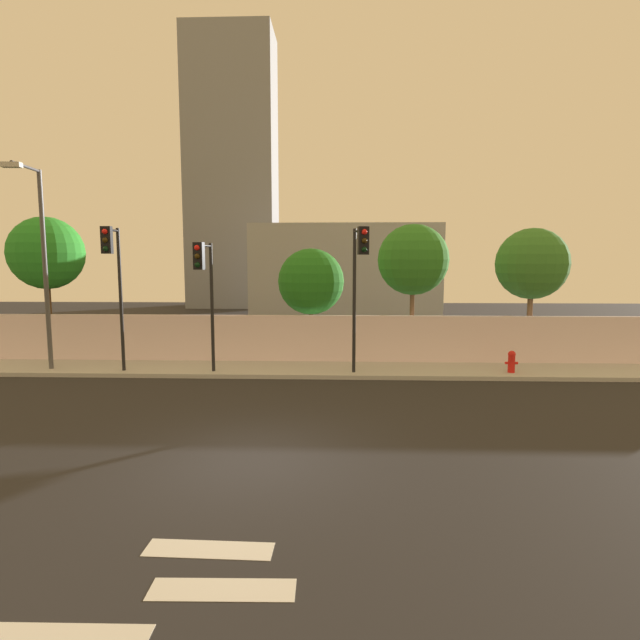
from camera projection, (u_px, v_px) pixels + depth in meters
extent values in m
plane|color=#272526|center=(253.00, 459.00, 10.20)|extent=(80.00, 80.00, 0.00)
cube|color=#AFAFAF|center=(291.00, 370.00, 18.33)|extent=(36.00, 2.40, 0.15)
cube|color=silver|center=(294.00, 338.00, 19.50)|extent=(36.00, 0.18, 1.80)
cube|color=silver|center=(65.00, 638.00, 5.33)|extent=(1.81, 0.47, 0.01)
cube|color=silver|center=(222.00, 589.00, 6.12)|extent=(1.81, 0.48, 0.01)
cube|color=silver|center=(209.00, 549.00, 6.98)|extent=(1.81, 0.48, 0.01)
cylinder|color=black|center=(121.00, 300.00, 17.61)|extent=(0.12, 0.12, 5.03)
cylinder|color=black|center=(112.00, 230.00, 16.90)|extent=(0.08, 0.86, 0.08)
cube|color=black|center=(107.00, 240.00, 16.51)|extent=(0.34, 0.20, 0.90)
sphere|color=red|center=(105.00, 232.00, 16.36)|extent=(0.18, 0.18, 0.18)
sphere|color=#33260A|center=(105.00, 240.00, 16.39)|extent=(0.18, 0.18, 0.18)
sphere|color=black|center=(106.00, 249.00, 16.43)|extent=(0.18, 0.18, 0.18)
cylinder|color=black|center=(212.00, 308.00, 17.52)|extent=(0.12, 0.12, 4.50)
cylinder|color=black|center=(205.00, 246.00, 16.85)|extent=(0.26, 0.87, 0.08)
cube|color=black|center=(199.00, 256.00, 16.47)|extent=(0.37, 0.27, 0.90)
sphere|color=red|center=(197.00, 248.00, 16.33)|extent=(0.18, 0.18, 0.18)
sphere|color=#33260A|center=(197.00, 256.00, 16.36)|extent=(0.18, 0.18, 0.18)
sphere|color=black|center=(197.00, 265.00, 16.39)|extent=(0.18, 0.18, 0.18)
cylinder|color=black|center=(354.00, 301.00, 17.31)|extent=(0.12, 0.12, 4.99)
cylinder|color=black|center=(359.00, 231.00, 16.54)|extent=(0.32, 1.00, 0.08)
cube|color=black|center=(363.00, 241.00, 16.09)|extent=(0.38, 0.28, 0.90)
sphere|color=red|center=(364.00, 232.00, 15.94)|extent=(0.18, 0.18, 0.18)
sphere|color=#33260A|center=(364.00, 241.00, 15.97)|extent=(0.18, 0.18, 0.18)
sphere|color=black|center=(364.00, 250.00, 16.01)|extent=(0.18, 0.18, 0.18)
cylinder|color=#4C4C51|center=(45.00, 271.00, 17.79)|extent=(0.16, 0.16, 7.05)
cylinder|color=#4C4C51|center=(26.00, 167.00, 16.56)|extent=(0.22, 1.68, 0.10)
cube|color=beige|center=(11.00, 165.00, 15.74)|extent=(0.62, 0.28, 0.16)
cylinder|color=red|center=(511.00, 364.00, 17.51)|extent=(0.24, 0.24, 0.60)
sphere|color=red|center=(512.00, 354.00, 17.48)|extent=(0.26, 0.26, 0.26)
cylinder|color=red|center=(507.00, 363.00, 17.52)|extent=(0.10, 0.09, 0.09)
cylinder|color=red|center=(516.00, 363.00, 17.50)|extent=(0.10, 0.09, 0.09)
cylinder|color=brown|center=(50.00, 316.00, 20.88)|extent=(0.15, 0.15, 3.56)
sphere|color=#288B27|center=(46.00, 253.00, 20.58)|extent=(2.97, 2.97, 2.97)
cylinder|color=brown|center=(311.00, 330.00, 20.55)|extent=(0.20, 0.20, 2.48)
sphere|color=#23731E|center=(311.00, 282.00, 20.32)|extent=(2.69, 2.69, 2.69)
cylinder|color=brown|center=(412.00, 320.00, 20.35)|extent=(0.19, 0.19, 3.32)
sphere|color=#307C26|center=(413.00, 260.00, 20.07)|extent=(2.85, 2.85, 2.85)
cylinder|color=brown|center=(529.00, 322.00, 20.19)|extent=(0.22, 0.22, 3.16)
sphere|color=#397A2C|center=(532.00, 264.00, 19.92)|extent=(2.83, 2.83, 2.83)
cube|color=#9A9A9A|center=(345.00, 275.00, 33.08)|extent=(11.87, 6.00, 6.37)
cube|color=gray|center=(232.00, 173.00, 44.35)|extent=(7.65, 5.00, 23.84)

